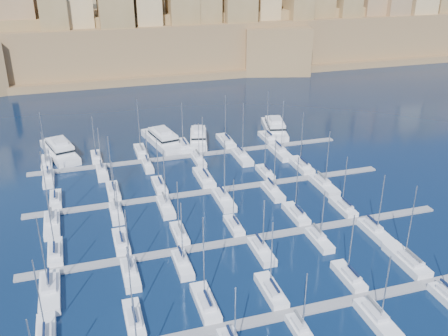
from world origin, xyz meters
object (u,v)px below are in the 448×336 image
object	(u,v)px
sailboat_2	(206,303)
sailboat_4	(349,277)
motor_yacht_d	(275,128)
motor_yacht_a	(60,150)
sailboat_0	(46,336)
motor_yacht_c	(198,137)
motor_yacht_b	(163,139)

from	to	relation	value
sailboat_2	sailboat_4	distance (m)	25.00
sailboat_4	motor_yacht_d	size ratio (longest dim) A/B	0.66
motor_yacht_a	motor_yacht_d	world-z (taller)	same
sailboat_0	sailboat_2	distance (m)	23.79
motor_yacht_a	motor_yacht_c	world-z (taller)	same
motor_yacht_b	sailboat_2	bearing A→B (deg)	-95.43
sailboat_2	motor_yacht_a	world-z (taller)	sailboat_2
sailboat_4	motor_yacht_d	world-z (taller)	sailboat_4
sailboat_0	motor_yacht_d	size ratio (longest dim) A/B	0.72
sailboat_2	sailboat_0	bearing A→B (deg)	-179.48
motor_yacht_b	motor_yacht_c	xyz separation A→B (m)	(10.05, -1.95, 0.00)
sailboat_4	motor_yacht_c	world-z (taller)	sailboat_4
sailboat_2	motor_yacht_b	xyz separation A→B (m)	(6.77, 71.23, 0.96)
motor_yacht_a	motor_yacht_d	distance (m)	62.14
sailboat_4	motor_yacht_a	world-z (taller)	sailboat_4
motor_yacht_b	motor_yacht_c	bearing A→B (deg)	-11.00
sailboat_4	sailboat_2	bearing A→B (deg)	178.79
sailboat_2	motor_yacht_b	distance (m)	71.56
motor_yacht_d	motor_yacht_c	bearing A→B (deg)	-176.62
motor_yacht_c	motor_yacht_d	distance (m)	24.16
sailboat_2	motor_yacht_b	world-z (taller)	sailboat_2
sailboat_0	motor_yacht_c	size ratio (longest dim) A/B	0.86
sailboat_4	motor_yacht_b	bearing A→B (deg)	104.25
motor_yacht_a	sailboat_4	bearing A→B (deg)	-57.20
motor_yacht_b	sailboat_0	bearing A→B (deg)	-113.16
sailboat_2	motor_yacht_c	bearing A→B (deg)	76.36
motor_yacht_c	sailboat_2	bearing A→B (deg)	-103.64
sailboat_4	motor_yacht_c	size ratio (longest dim) A/B	0.79
sailboat_2	sailboat_4	xyz separation A→B (m)	(25.00, -0.53, -0.04)
sailboat_2	motor_yacht_a	bearing A→B (deg)	106.59
sailboat_4	motor_yacht_c	xyz separation A→B (m)	(-8.18, 69.81, 1.00)
sailboat_2	motor_yacht_d	bearing A→B (deg)	59.93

